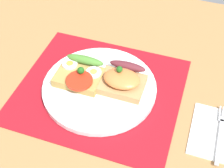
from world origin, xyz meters
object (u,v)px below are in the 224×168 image
sandwich_salmon (122,80)px  napkin (224,135)px  sandwich_egg_tomato (80,75)px  plate (100,87)px  fork (221,132)px

sandwich_salmon → napkin: size_ratio=0.76×
sandwich_egg_tomato → sandwich_salmon: (9.72, 1.23, 0.43)cm
sandwich_salmon → plate: bearing=-162.2°
plate → sandwich_salmon: size_ratio=2.59×
plate → sandwich_egg_tomato: size_ratio=2.52×
sandwich_salmon → napkin: 23.92cm
sandwich_egg_tomato → fork: sandwich_egg_tomato is taller
plate → napkin: bearing=-7.0°
plate → sandwich_salmon: 5.79cm
fork → sandwich_salmon: bearing=167.6°
sandwich_egg_tomato → napkin: (32.87, -3.81, -2.88)cm
sandwich_egg_tomato → sandwich_salmon: size_ratio=1.03×
plate → fork: bearing=-7.0°
sandwich_egg_tomato → fork: (32.13, -3.69, -2.42)cm
sandwich_salmon → fork: size_ratio=0.68×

